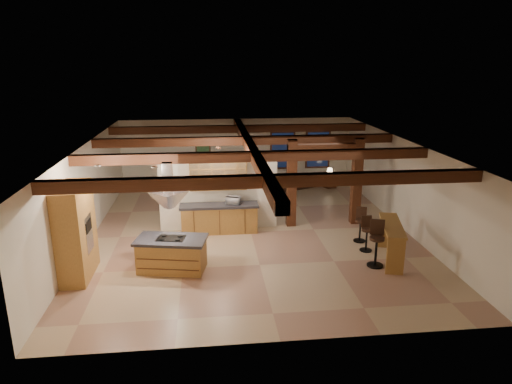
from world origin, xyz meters
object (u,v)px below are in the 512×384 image
at_px(kitchen_island, 172,254).
at_px(bar_counter, 391,236).
at_px(sofa, 296,182).
at_px(dining_table, 237,199).

distance_m(kitchen_island, bar_counter, 5.97).
xyz_separation_m(kitchen_island, sofa, (4.81, 7.53, -0.19)).
bearing_deg(kitchen_island, dining_table, 68.11).
distance_m(dining_table, sofa, 3.65).
distance_m(kitchen_island, sofa, 8.94).
relative_size(dining_table, bar_counter, 0.91).
relative_size(kitchen_island, bar_counter, 0.96).
height_order(dining_table, sofa, dining_table).
relative_size(kitchen_island, dining_table, 1.05).
bearing_deg(sofa, kitchen_island, 33.05).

